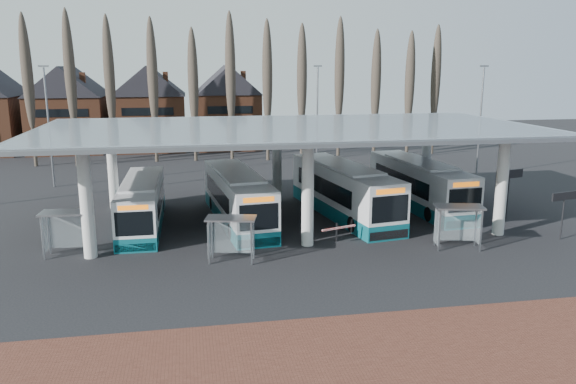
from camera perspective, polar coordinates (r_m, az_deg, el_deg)
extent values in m
plane|color=black|center=(30.34, 2.97, -6.84)|extent=(140.00, 140.00, 0.00)
cube|color=brown|center=(19.91, 11.22, -18.15)|extent=(70.00, 10.00, 0.03)
cylinder|color=silver|center=(31.62, -19.77, -1.11)|extent=(0.70, 0.70, 6.00)
cylinder|color=silver|center=(42.28, -17.41, 2.41)|extent=(0.70, 0.70, 6.00)
cylinder|color=silver|center=(31.84, 2.01, -0.26)|extent=(0.70, 0.70, 6.00)
cylinder|color=silver|center=(42.45, -1.12, 3.03)|extent=(0.70, 0.70, 6.00)
cylinder|color=silver|center=(36.27, 20.88, 0.51)|extent=(0.70, 0.70, 6.00)
cylinder|color=silver|center=(45.87, 13.88, 3.39)|extent=(0.70, 0.70, 6.00)
cube|color=gray|center=(36.63, 0.23, 6.61)|extent=(32.00, 16.00, 0.12)
cube|color=silver|center=(36.62, 0.23, 6.72)|extent=(31.50, 15.50, 0.04)
cone|color=#473D33|center=(62.81, -24.71, 8.94)|extent=(0.36, 0.36, 14.50)
ellipsoid|color=#473D33|center=(62.75, -24.85, 10.52)|extent=(1.10, 1.10, 11.02)
cone|color=#473D33|center=(61.95, -21.08, 9.21)|extent=(0.36, 0.36, 14.50)
ellipsoid|color=#473D33|center=(61.89, -21.21, 10.82)|extent=(1.10, 1.10, 11.02)
cone|color=#473D33|center=(61.34, -17.37, 9.45)|extent=(0.36, 0.36, 14.50)
ellipsoid|color=#473D33|center=(61.28, -17.47, 11.07)|extent=(1.10, 1.10, 11.02)
cone|color=#473D33|center=(60.98, -13.58, 9.66)|extent=(0.36, 0.36, 14.50)
ellipsoid|color=#473D33|center=(60.92, -13.67, 11.29)|extent=(1.10, 1.10, 11.02)
cone|color=#473D33|center=(60.89, -9.77, 9.82)|extent=(0.36, 0.36, 14.50)
ellipsoid|color=#473D33|center=(60.83, -9.84, 11.46)|extent=(1.10, 1.10, 11.02)
cone|color=#473D33|center=(61.06, -5.96, 9.94)|extent=(0.36, 0.36, 14.50)
ellipsoid|color=#473D33|center=(61.00, -6.00, 11.57)|extent=(1.10, 1.10, 11.02)
cone|color=#473D33|center=(61.49, -2.19, 10.02)|extent=(0.36, 0.36, 14.50)
ellipsoid|color=#473D33|center=(61.43, -2.20, 11.64)|extent=(1.10, 1.10, 11.02)
cone|color=#473D33|center=(62.17, 1.52, 10.05)|extent=(0.36, 0.36, 14.50)
ellipsoid|color=#473D33|center=(62.12, 1.53, 11.66)|extent=(1.10, 1.10, 11.02)
cone|color=#473D33|center=(63.10, 5.14, 10.05)|extent=(0.36, 0.36, 14.50)
ellipsoid|color=#473D33|center=(63.05, 5.17, 11.63)|extent=(1.10, 1.10, 11.02)
cone|color=#473D33|center=(64.27, 8.63, 10.00)|extent=(0.36, 0.36, 14.50)
ellipsoid|color=#473D33|center=(64.22, 8.69, 11.55)|extent=(1.10, 1.10, 11.02)
cone|color=#473D33|center=(65.66, 11.99, 9.93)|extent=(0.36, 0.36, 14.50)
ellipsoid|color=#473D33|center=(65.61, 12.06, 11.44)|extent=(1.10, 1.10, 11.02)
cone|color=#473D33|center=(67.26, 15.20, 9.82)|extent=(0.36, 0.36, 14.50)
ellipsoid|color=#473D33|center=(67.21, 15.29, 11.30)|extent=(1.10, 1.10, 11.02)
cube|color=brown|center=(73.46, -21.22, 6.68)|extent=(8.00, 10.00, 7.00)
pyramid|color=black|center=(73.15, -21.66, 12.13)|extent=(8.30, 10.30, 3.50)
cube|color=brown|center=(72.26, -13.76, 7.09)|extent=(8.00, 10.00, 7.00)
pyramid|color=black|center=(71.95, -14.06, 12.64)|extent=(8.30, 10.30, 3.50)
cube|color=brown|center=(72.30, -6.17, 7.38)|extent=(8.00, 10.00, 7.00)
pyramid|color=black|center=(72.00, -6.30, 12.94)|extent=(8.30, 10.30, 3.50)
cylinder|color=slate|center=(51.37, -23.11, 5.96)|extent=(0.16, 0.16, 10.00)
cube|color=slate|center=(51.11, -23.61, 11.64)|extent=(0.80, 0.15, 0.15)
cylinder|color=slate|center=(55.51, 2.98, 7.39)|extent=(0.16, 0.16, 10.00)
cube|color=slate|center=(55.27, 3.05, 12.66)|extent=(0.80, 0.15, 0.15)
cylinder|color=slate|center=(54.95, 18.93, 6.67)|extent=(0.16, 0.16, 10.00)
cube|color=slate|center=(54.71, 19.32, 11.98)|extent=(0.80, 0.15, 0.15)
cube|color=silver|center=(37.16, -14.61, -0.92)|extent=(2.39, 10.97, 2.56)
cube|color=#0C5560|center=(37.46, -14.51, -2.76)|extent=(2.41, 10.99, 0.82)
cube|color=silver|center=(36.88, -14.73, 1.08)|extent=(2.13, 6.59, 0.16)
cube|color=black|center=(37.59, -14.57, -0.63)|extent=(2.41, 7.90, 1.00)
cube|color=black|center=(31.88, -15.37, -3.13)|extent=(2.05, 0.07, 1.37)
cube|color=black|center=(42.46, -14.06, 0.91)|extent=(1.98, 0.07, 1.10)
cube|color=orange|center=(31.65, -15.47, -1.54)|extent=(1.63, 0.05, 0.27)
cube|color=black|center=(32.28, -15.23, -5.47)|extent=(2.21, 0.09, 0.46)
cylinder|color=black|center=(34.25, -16.71, -4.30)|extent=(0.26, 0.88, 0.88)
cylinder|color=black|center=(34.05, -13.18, -4.19)|extent=(0.26, 0.88, 0.88)
cylinder|color=black|center=(40.64, -15.65, -1.58)|extent=(0.26, 0.88, 0.88)
cylinder|color=black|center=(40.47, -12.68, -1.47)|extent=(0.26, 0.88, 0.88)
cube|color=silver|center=(37.21, -5.14, -0.28)|extent=(3.86, 12.25, 2.81)
cube|color=#0C5560|center=(37.53, -5.10, -2.30)|extent=(3.88, 12.28, 0.90)
cube|color=silver|center=(36.91, -5.19, 1.92)|extent=(3.08, 7.44, 0.18)
cube|color=black|center=(37.67, -5.30, 0.03)|extent=(3.53, 8.91, 1.10)
cube|color=black|center=(31.50, -2.97, -2.55)|extent=(2.25, 0.31, 1.51)
cube|color=black|center=(42.96, -6.73, 1.58)|extent=(2.17, 0.30, 1.20)
cube|color=orange|center=(31.25, -3.00, -0.78)|extent=(1.79, 0.25, 0.30)
cube|color=black|center=(31.94, -2.95, -5.16)|extent=(2.43, 0.35, 0.50)
cylinder|color=black|center=(33.71, -5.74, -4.01)|extent=(0.38, 0.99, 0.96)
cylinder|color=black|center=(34.19, -1.92, -3.71)|extent=(0.38, 0.99, 0.96)
cylinder|color=black|center=(40.69, -7.69, -1.13)|extent=(0.38, 0.99, 0.96)
cylinder|color=black|center=(41.09, -4.49, -0.92)|extent=(0.38, 0.99, 0.96)
cube|color=silver|center=(38.82, 5.67, 0.41)|extent=(4.75, 13.02, 2.97)
cube|color=#0C5560|center=(39.14, 5.63, -1.64)|extent=(4.77, 13.04, 0.96)
cube|color=silver|center=(38.52, 5.72, 2.65)|extent=(3.65, 7.94, 0.19)
cube|color=black|center=(39.26, 5.35, 0.72)|extent=(4.21, 9.50, 1.17)
cube|color=black|center=(33.33, 10.31, -1.70)|extent=(2.36, 0.45, 1.59)
cube|color=black|center=(44.50, 2.20, 2.19)|extent=(2.28, 0.44, 1.27)
cube|color=orange|center=(33.08, 10.38, 0.08)|extent=(1.88, 0.36, 0.32)
cube|color=black|center=(33.76, 10.20, -4.32)|extent=(2.55, 0.50, 0.53)
cylinder|color=black|center=(35.11, 6.60, -3.30)|extent=(0.46, 1.05, 1.02)
cylinder|color=black|center=(36.23, 10.10, -2.91)|extent=(0.46, 1.05, 1.02)
cylinder|color=black|center=(41.98, 1.96, -0.56)|extent=(0.46, 1.05, 1.02)
cylinder|color=black|center=(42.92, 5.01, -0.30)|extent=(0.46, 1.05, 1.02)
cube|color=silver|center=(42.08, 13.19, 1.00)|extent=(3.48, 12.43, 2.86)
cube|color=#0C5560|center=(42.37, 13.10, -0.83)|extent=(3.50, 12.45, 0.92)
cube|color=silver|center=(41.81, 13.30, 2.99)|extent=(2.87, 7.51, 0.18)
cube|color=black|center=(42.50, 12.89, 1.27)|extent=(3.27, 9.01, 1.13)
cube|color=black|center=(36.88, 17.54, -0.81)|extent=(2.29, 0.23, 1.53)
cube|color=black|center=(47.46, 9.83, 2.58)|extent=(2.22, 0.22, 1.23)
cube|color=orange|center=(36.67, 17.64, 0.74)|extent=(1.83, 0.18, 0.31)
cube|color=black|center=(37.26, 17.37, -3.10)|extent=(2.48, 0.26, 0.51)
cylinder|color=black|center=(38.50, 14.17, -2.20)|extent=(0.36, 1.00, 0.98)
cylinder|color=black|center=(39.66, 17.18, -1.95)|extent=(0.36, 1.00, 0.98)
cylinder|color=black|center=(45.00, 9.69, 0.15)|extent=(0.36, 1.00, 0.98)
cylinder|color=black|center=(46.00, 12.38, 0.31)|extent=(0.36, 1.00, 0.98)
cube|color=gray|center=(32.59, -23.66, -4.33)|extent=(0.08, 0.08, 2.39)
cube|color=gray|center=(31.95, -19.73, -4.32)|extent=(0.08, 0.08, 2.39)
cube|color=gray|center=(33.55, -23.12, -3.81)|extent=(0.08, 0.08, 2.39)
cube|color=gray|center=(32.93, -19.30, -3.79)|extent=(0.08, 0.08, 2.39)
cube|color=gray|center=(32.42, -21.65, -1.95)|extent=(2.77, 1.54, 0.10)
cube|color=silver|center=(33.26, -21.22, -3.70)|extent=(2.29, 0.21, 1.91)
cube|color=silver|center=(33.07, -23.47, -3.98)|extent=(0.12, 1.05, 1.91)
cube|color=silver|center=(32.42, -19.44, -3.97)|extent=(0.12, 1.05, 1.91)
cube|color=gray|center=(29.50, -8.07, -5.15)|extent=(0.09, 0.09, 2.32)
cube|color=gray|center=(29.18, -3.74, -5.25)|extent=(0.09, 0.09, 2.32)
cube|color=gray|center=(30.45, -7.72, -4.56)|extent=(0.09, 0.09, 2.32)
cube|color=gray|center=(30.15, -3.54, -4.65)|extent=(0.09, 0.09, 2.32)
cube|color=gray|center=(29.46, -5.83, -2.66)|extent=(2.82, 1.84, 0.09)
cube|color=silver|center=(30.31, -5.63, -4.50)|extent=(2.18, 0.52, 1.86)
cube|color=silver|center=(29.97, -7.98, -4.77)|extent=(0.26, 1.00, 1.86)
cube|color=silver|center=(29.64, -3.55, -4.86)|extent=(0.26, 1.00, 1.86)
cube|color=gray|center=(32.36, 15.13, -3.80)|extent=(0.09, 0.09, 2.39)
cube|color=gray|center=(32.95, 19.03, -3.76)|extent=(0.09, 0.09, 2.39)
cube|color=gray|center=(33.34, 14.74, -3.29)|extent=(0.09, 0.09, 2.39)
cube|color=gray|center=(33.92, 18.53, -3.26)|extent=(0.09, 0.09, 2.39)
cube|color=gray|center=(32.81, 17.01, -1.44)|extent=(2.90, 1.88, 0.10)
cube|color=silver|center=(33.64, 16.63, -3.18)|extent=(2.25, 0.53, 1.91)
cube|color=silver|center=(32.83, 14.86, -3.46)|extent=(0.26, 1.03, 1.91)
cube|color=silver|center=(33.43, 18.86, -3.43)|extent=(0.26, 1.03, 1.91)
cylinder|color=black|center=(37.03, 26.12, -2.24)|extent=(0.09, 0.09, 2.84)
cube|color=black|center=(36.76, 26.30, -0.37)|extent=(1.93, 0.54, 0.49)
cylinder|color=black|center=(40.40, 21.42, -0.31)|extent=(0.10, 0.10, 3.30)
cube|color=black|center=(40.12, 21.58, 1.70)|extent=(2.23, 0.70, 0.57)
cube|color=black|center=(33.23, 4.95, -4.09)|extent=(0.08, 0.08, 1.13)
cube|color=red|center=(32.63, 5.19, -3.65)|extent=(2.18, 0.81, 0.10)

